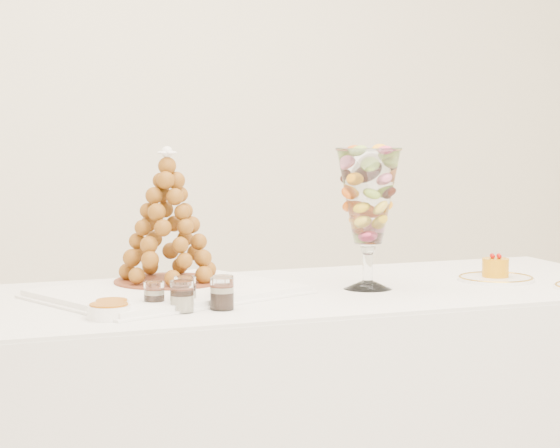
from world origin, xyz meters
name	(u,v)px	position (x,y,z in m)	size (l,w,h in m)	color
buffet_table	(299,425)	(0.03, 0.19, 0.37)	(1.99, 0.86, 0.75)	white
lace_tray	(168,292)	(-0.32, 0.25, 0.76)	(0.61, 0.46, 0.02)	white
macaron_vase	(368,198)	(0.21, 0.14, 0.99)	(0.17, 0.17, 0.38)	white
cake_plate	(496,279)	(0.61, 0.13, 0.75)	(0.22, 0.22, 0.01)	white
verrine_a	(154,296)	(-0.41, 0.06, 0.78)	(0.05, 0.05, 0.07)	white
verrine_b	(185,291)	(-0.33, 0.08, 0.78)	(0.05, 0.05, 0.07)	white
verrine_c	(223,289)	(-0.23, 0.08, 0.78)	(0.05, 0.05, 0.07)	white
verrine_d	(182,297)	(-0.36, 0.00, 0.78)	(0.06, 0.06, 0.08)	white
verrine_e	(222,294)	(-0.26, -0.01, 0.78)	(0.06, 0.06, 0.08)	white
ramekin_back	(112,306)	(-0.52, 0.07, 0.76)	(0.08, 0.08, 0.03)	white
ramekin_front	(109,312)	(-0.55, -0.01, 0.76)	(0.10, 0.10, 0.03)	white
croquembouche	(168,217)	(-0.29, 0.34, 0.94)	(0.30, 0.30, 0.37)	brown
mousse_cake	(495,267)	(0.62, 0.14, 0.78)	(0.08, 0.08, 0.07)	orange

